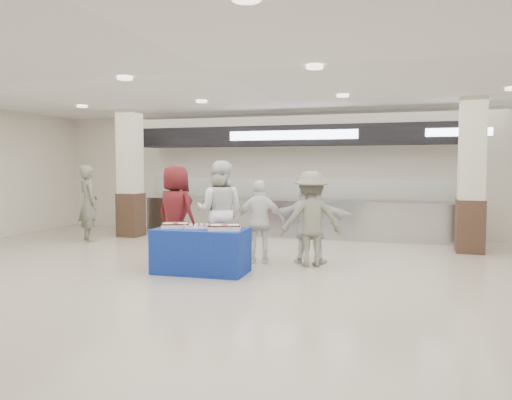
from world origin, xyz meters
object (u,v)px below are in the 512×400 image
(sheet_cake_left, at_px, (176,225))
(cupcake_tray, at_px, (199,226))
(soldier_bg, at_px, (88,203))
(soldier_b, at_px, (311,219))
(civilian_white, at_px, (310,218))
(civilian_maroon, at_px, (176,213))
(soldier_a, at_px, (218,218))
(chef_tall, at_px, (220,211))
(chef_short, at_px, (260,222))
(display_table, at_px, (201,251))
(sheet_cake_right, at_px, (225,227))

(sheet_cake_left, xyz_separation_m, cupcake_tray, (0.42, 0.02, -0.01))
(sheet_cake_left, bearing_deg, soldier_bg, 144.73)
(soldier_b, height_order, civilian_white, soldier_b)
(civilian_maroon, height_order, soldier_b, civilian_maroon)
(sheet_cake_left, xyz_separation_m, soldier_b, (2.12, 1.13, 0.06))
(soldier_a, height_order, chef_tall, chef_tall)
(sheet_cake_left, distance_m, chef_short, 1.61)
(soldier_b, bearing_deg, display_table, 11.07)
(soldier_b, xyz_separation_m, civilian_white, (-0.07, 0.28, -0.03))
(soldier_b, distance_m, soldier_bg, 5.84)
(sheet_cake_left, relative_size, sheet_cake_right, 0.91)
(sheet_cake_right, distance_m, soldier_bg, 5.13)
(soldier_a, relative_size, soldier_bg, 0.92)
(sheet_cake_right, relative_size, soldier_bg, 0.34)
(cupcake_tray, relative_size, chef_short, 0.35)
(sheet_cake_right, bearing_deg, soldier_b, 43.54)
(sheet_cake_left, distance_m, soldier_bg, 4.35)
(soldier_a, bearing_deg, chef_short, -179.08)
(display_table, height_order, soldier_a, soldier_a)
(civilian_maroon, bearing_deg, sheet_cake_right, 163.64)
(chef_tall, height_order, soldier_b, chef_tall)
(sheet_cake_left, distance_m, chef_tall, 1.12)
(civilian_maroon, height_order, soldier_a, civilian_maroon)
(cupcake_tray, xyz_separation_m, chef_short, (0.75, 1.08, -0.02))
(sheet_cake_right, distance_m, soldier_a, 1.11)
(chef_short, bearing_deg, civilian_white, -175.77)
(sheet_cake_left, relative_size, civilian_white, 0.34)
(sheet_cake_left, bearing_deg, display_table, 0.01)
(sheet_cake_left, distance_m, soldier_a, 1.05)
(chef_tall, bearing_deg, chef_short, 177.58)
(sheet_cake_right, bearing_deg, chef_short, 76.56)
(soldier_a, xyz_separation_m, soldier_bg, (-3.95, 1.55, 0.07))
(sheet_cake_right, relative_size, civilian_maroon, 0.34)
(soldier_b, bearing_deg, soldier_a, -17.67)
(sheet_cake_left, distance_m, sheet_cake_right, 0.90)
(chef_short, bearing_deg, chef_tall, -10.13)
(display_table, relative_size, chef_short, 1.01)
(cupcake_tray, bearing_deg, soldier_a, 91.03)
(soldier_a, height_order, civilian_white, soldier_a)
(chef_tall, bearing_deg, civilian_white, -174.57)
(display_table, height_order, sheet_cake_left, sheet_cake_left)
(sheet_cake_left, height_order, cupcake_tray, sheet_cake_left)
(cupcake_tray, distance_m, civilian_maroon, 1.19)
(soldier_bg, bearing_deg, display_table, -176.89)
(sheet_cake_left, bearing_deg, civilian_white, 34.66)
(sheet_cake_right, height_order, soldier_b, soldier_b)
(sheet_cake_left, bearing_deg, chef_tall, 68.68)
(chef_tall, relative_size, chef_short, 1.23)
(soldier_a, height_order, soldier_bg, soldier_bg)
(civilian_maroon, xyz_separation_m, soldier_b, (2.54, 0.27, -0.06))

